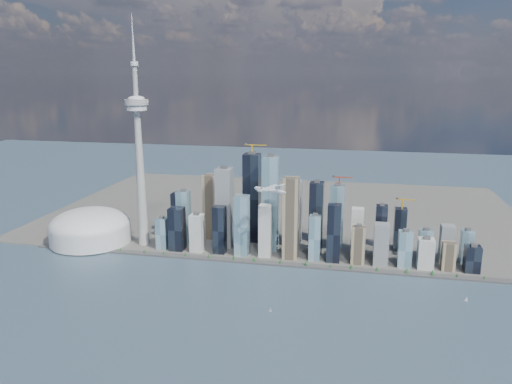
% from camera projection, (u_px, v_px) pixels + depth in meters
% --- Properties ---
extents(ground, '(4000.00, 4000.00, 0.00)m').
position_uv_depth(ground, '(228.00, 313.00, 899.30)').
color(ground, '#304354').
rests_on(ground, ground).
extents(seawall, '(1100.00, 22.00, 4.00)m').
position_uv_depth(seawall, '(256.00, 262.00, 1136.74)').
color(seawall, '#383838').
rests_on(seawall, ground).
extents(land, '(1400.00, 900.00, 3.00)m').
position_uv_depth(land, '(285.00, 210.00, 1565.10)').
color(land, '#4C4C47').
rests_on(land, ground).
extents(shoreline_trees, '(960.53, 7.20, 8.80)m').
position_uv_depth(shoreline_trees, '(256.00, 259.00, 1135.15)').
color(shoreline_trees, '#3F2D1E').
rests_on(shoreline_trees, seawall).
extents(skyscraper_cluster, '(736.00, 142.00, 250.47)m').
position_uv_depth(skyscraper_cluster, '(288.00, 221.00, 1189.81)').
color(skyscraper_cluster, black).
rests_on(skyscraper_cluster, land).
extents(needle_tower, '(56.00, 56.00, 550.50)m').
position_uv_depth(needle_tower, '(139.00, 152.00, 1198.41)').
color(needle_tower, gray).
rests_on(needle_tower, land).
extents(dome_stadium, '(200.00, 200.00, 86.00)m').
position_uv_depth(dome_stadium, '(90.00, 228.00, 1262.74)').
color(dome_stadium, silver).
rests_on(dome_stadium, land).
extents(airplane, '(76.86, 68.85, 19.44)m').
position_uv_depth(airplane, '(269.00, 190.00, 1051.08)').
color(airplane, white).
rests_on(airplane, ground).
extents(sailboat_west, '(6.04, 3.58, 8.57)m').
position_uv_depth(sailboat_west, '(270.00, 310.00, 906.54)').
color(sailboat_west, silver).
rests_on(sailboat_west, ground).
extents(sailboat_east, '(6.73, 3.35, 9.37)m').
position_uv_depth(sailboat_east, '(466.00, 299.00, 947.93)').
color(sailboat_east, silver).
rests_on(sailboat_east, ground).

